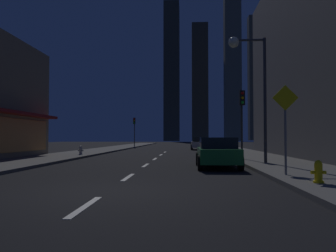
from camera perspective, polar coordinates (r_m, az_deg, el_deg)
name	(u,v)px	position (r m, az deg, el deg)	size (l,w,h in m)	color
ground_plane	(169,150)	(41.08, 0.20, -4.03)	(78.00, 136.00, 0.10)	black
sidewalk_right	(227,149)	(41.31, 9.96, -3.81)	(4.00, 76.00, 0.15)	#605E59
sidewalk_left	(112,149)	(42.02, -9.40, -3.78)	(4.00, 76.00, 0.15)	#605E59
lane_marking_center	(151,162)	(20.16, -2.92, -6.05)	(0.16, 28.20, 0.01)	silver
skyscraper_distant_tall	(172,72)	(137.56, 0.64, 9.09)	(6.12, 8.97, 55.49)	#39372B
skyscraper_distant_mid	(200,82)	(170.75, 5.42, 7.46)	(8.05, 5.73, 58.56)	#333026
skyscraper_distant_short	(232,66)	(142.90, 10.85, 9.91)	(6.62, 6.12, 61.33)	#625D4A
skyscraper_distant_slender	(257,78)	(171.87, 14.74, 7.85)	(7.80, 5.44, 60.89)	#4F4B3B
car_parked_near	(217,152)	(16.31, 8.37, -4.42)	(1.98, 4.24, 1.45)	#1E722D
car_parked_far	(199,143)	(39.80, 5.29, -2.95)	(1.98, 4.24, 1.45)	silver
fire_hydrant_yellow_near	(318,172)	(10.65, 24.09, -7.16)	(0.42, 0.30, 0.65)	yellow
fire_hydrant_far_left	(81,151)	(26.44, -14.55, -4.04)	(0.42, 0.30, 0.65)	#B2B2B2
traffic_light_near_right	(242,109)	(21.01, 12.41, 2.86)	(0.32, 0.48, 4.20)	#2D2D2D
traffic_light_far_left	(134,125)	(49.41, -5.71, 0.10)	(0.32, 0.48, 4.20)	#2D2D2D
street_lamp_right	(249,68)	(18.34, 13.51, 9.48)	(1.96, 0.56, 6.58)	#38383D
pedestrian_crossing_sign	(285,121)	(12.54, 19.24, 0.74)	(0.91, 0.08, 3.15)	slate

